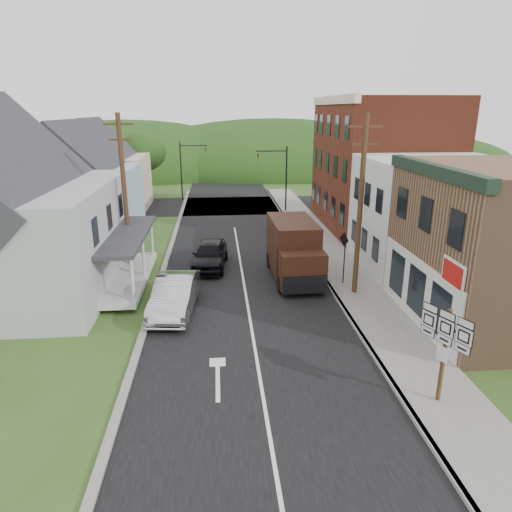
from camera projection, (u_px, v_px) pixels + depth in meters
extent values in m
plane|color=#2D4719|center=(252.00, 330.00, 19.86)|extent=(120.00, 120.00, 0.00)
cube|color=black|center=(240.00, 258.00, 29.35)|extent=(9.00, 90.00, 0.02)
cube|color=black|center=(231.00, 206.00, 45.46)|extent=(60.00, 9.00, 0.02)
cube|color=slate|center=(337.00, 265.00, 27.91)|extent=(2.80, 55.00, 0.15)
cube|color=slate|center=(316.00, 265.00, 27.80)|extent=(0.20, 55.00, 0.15)
cube|color=slate|center=(163.00, 270.00, 27.05)|extent=(0.30, 55.00, 0.12)
cube|color=brown|center=(511.00, 246.00, 19.72)|extent=(8.00, 8.00, 7.00)
cube|color=silver|center=(432.00, 214.00, 26.91)|extent=(8.00, 7.00, 6.50)
cube|color=maroon|center=(380.00, 165.00, 35.38)|extent=(8.00, 12.00, 10.00)
cube|color=#A4A8AA|center=(13.00, 238.00, 23.72)|extent=(10.00, 12.00, 5.50)
cube|color=#97B2CF|center=(89.00, 202.00, 34.31)|extent=(7.00, 8.00, 5.00)
cube|color=#C6B399|center=(108.00, 184.00, 42.80)|extent=(7.00, 8.00, 5.00)
cylinder|color=#472D19|center=(360.00, 209.00, 22.26)|extent=(0.26, 0.26, 9.00)
cube|color=#472D19|center=(366.00, 126.00, 21.06)|extent=(1.60, 0.10, 0.10)
cube|color=#472D19|center=(365.00, 144.00, 21.31)|extent=(1.20, 0.10, 0.10)
cylinder|color=#472D19|center=(125.00, 196.00, 25.53)|extent=(0.26, 0.26, 9.00)
cube|color=#472D19|center=(118.00, 124.00, 24.33)|extent=(1.60, 0.10, 0.10)
cube|color=#472D19|center=(120.00, 140.00, 24.58)|extent=(1.20, 0.10, 0.10)
cylinder|color=black|center=(286.00, 180.00, 41.63)|extent=(0.14, 0.14, 6.00)
cylinder|color=black|center=(271.00, 151.00, 40.72)|extent=(2.80, 0.10, 0.10)
imported|color=olive|center=(258.00, 159.00, 40.84)|extent=(0.16, 0.20, 1.00)
cylinder|color=black|center=(181.00, 171.00, 47.45)|extent=(0.14, 0.14, 6.00)
cylinder|color=black|center=(194.00, 146.00, 46.77)|extent=(2.80, 0.10, 0.10)
imported|color=olive|center=(206.00, 152.00, 47.08)|extent=(0.16, 0.20, 1.00)
cylinder|color=#382616|center=(145.00, 180.00, 48.86)|extent=(0.36, 0.36, 3.92)
ellipsoid|color=black|center=(143.00, 152.00, 47.96)|extent=(4.80, 4.80, 4.08)
ellipsoid|color=black|center=(225.00, 170.00, 72.01)|extent=(90.00, 30.00, 16.00)
imported|color=#B8B8BD|center=(175.00, 295.00, 21.40)|extent=(2.26, 5.23, 1.67)
imported|color=black|center=(210.00, 255.00, 27.44)|extent=(2.41, 4.94, 1.62)
cube|color=black|center=(292.00, 246.00, 25.85)|extent=(2.46, 4.54, 2.95)
cube|color=black|center=(302.00, 270.00, 23.51)|extent=(2.39, 1.69, 1.94)
cube|color=black|center=(301.00, 253.00, 23.45)|extent=(2.17, 1.28, 0.05)
cube|color=black|center=(305.00, 285.00, 22.84)|extent=(2.24, 0.21, 0.92)
cylinder|color=black|center=(281.00, 284.00, 23.74)|extent=(0.31, 0.92, 0.92)
cylinder|color=black|center=(321.00, 283.00, 23.97)|extent=(0.31, 0.92, 0.92)
cylinder|color=black|center=(270.00, 260.00, 27.59)|extent=(0.31, 0.92, 0.92)
cylinder|color=black|center=(304.00, 259.00, 27.82)|extent=(0.31, 0.92, 0.92)
cube|color=#472D19|center=(444.00, 356.00, 14.35)|extent=(0.13, 0.13, 3.21)
cube|color=black|center=(447.00, 327.00, 14.01)|extent=(0.79, 1.68, 0.07)
cube|color=silver|center=(466.00, 324.00, 13.34)|extent=(0.23, 0.47, 0.20)
cube|color=silver|center=(464.00, 336.00, 13.47)|extent=(0.24, 0.51, 0.50)
cube|color=silver|center=(462.00, 349.00, 13.59)|extent=(0.23, 0.47, 0.26)
cube|color=silver|center=(448.00, 315.00, 13.87)|extent=(0.23, 0.47, 0.20)
cube|color=silver|center=(446.00, 328.00, 14.00)|extent=(0.24, 0.51, 0.50)
cube|color=silver|center=(444.00, 340.00, 14.12)|extent=(0.23, 0.47, 0.26)
cube|color=silver|center=(430.00, 308.00, 14.40)|extent=(0.23, 0.47, 0.20)
cube|color=silver|center=(429.00, 320.00, 14.53)|extent=(0.24, 0.51, 0.50)
cube|color=silver|center=(427.00, 331.00, 14.66)|extent=(0.23, 0.47, 0.26)
cube|color=silver|center=(442.00, 354.00, 14.28)|extent=(0.19, 0.38, 0.50)
cylinder|color=black|center=(344.00, 259.00, 24.40)|extent=(0.09, 0.09, 2.69)
cube|color=black|center=(344.00, 239.00, 24.05)|extent=(0.29, 0.74, 0.79)
cube|color=yellow|center=(344.00, 239.00, 24.05)|extent=(0.27, 0.67, 0.71)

